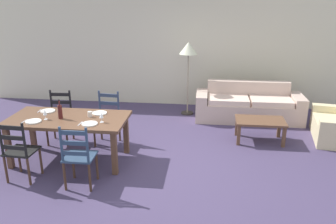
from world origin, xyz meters
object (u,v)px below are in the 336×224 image
object	(u,v)px
coffee_table	(260,123)
wine_glass_near_right	(101,116)
dining_table	(68,123)
dining_chair_far_left	(60,117)
dining_chair_far_right	(107,118)
coffee_cup_primary	(90,114)
standing_lamp	(188,53)
dining_chair_near_left	(19,151)
couch	(248,106)
wine_glass_near_left	(45,113)
wine_bottle	(60,112)
dining_chair_near_right	(78,156)

from	to	relation	value
coffee_table	wine_glass_near_right	bearing A→B (deg)	-153.16
dining_table	dining_chair_far_left	world-z (taller)	dining_chair_far_left
dining_table	dining_chair_far_right	bearing A→B (deg)	61.22
coffee_cup_primary	standing_lamp	xyz separation A→B (m)	(1.42, 2.50, 0.62)
coffee_table	standing_lamp	distance (m)	2.27
dining_chair_near_left	couch	distance (m)	4.74
dining_chair_far_left	couch	xyz separation A→B (m)	(3.58, 1.67, -0.19)
dining_chair_far_right	dining_chair_near_left	bearing A→B (deg)	-120.85
wine_glass_near_left	dining_table	bearing A→B (deg)	21.59
coffee_cup_primary	couch	xyz separation A→B (m)	(2.77, 2.31, -0.50)
wine_glass_near_right	dining_chair_far_right	bearing A→B (deg)	101.83
wine_glass_near_left	coffee_table	distance (m)	3.78
coffee_cup_primary	wine_glass_near_right	bearing A→B (deg)	-39.60
wine_bottle	standing_lamp	distance (m)	3.26
wine_glass_near_right	dining_chair_near_left	bearing A→B (deg)	-151.86
wine_glass_near_left	wine_glass_near_right	size ratio (longest dim) A/B	1.00
couch	standing_lamp	world-z (taller)	standing_lamp
dining_table	dining_chair_near_right	distance (m)	0.93
dining_chair_near_left	wine_glass_near_left	size ratio (longest dim) A/B	5.96
wine_glass_near_right	standing_lamp	bearing A→B (deg)	66.95
dining_chair_far_right	coffee_table	bearing A→B (deg)	8.37
dining_chair_far_right	coffee_cup_primary	distance (m)	0.76
dining_chair_near_left	standing_lamp	xyz separation A→B (m)	(2.23, 3.29, 0.93)
coffee_cup_primary	coffee_table	xyz separation A→B (m)	(2.86, 1.10, -0.44)
dining_chair_near_left	coffee_table	xyz separation A→B (m)	(3.67, 1.89, -0.12)
dining_table	coffee_cup_primary	size ratio (longest dim) A/B	21.11
wine_bottle	coffee_table	xyz separation A→B (m)	(3.30, 1.23, -0.51)
dining_chair_near_left	standing_lamp	world-z (taller)	standing_lamp
wine_bottle	wine_glass_near_right	bearing A→B (deg)	-7.09
wine_glass_near_left	couch	size ratio (longest dim) A/B	0.07
wine_bottle	couch	world-z (taller)	wine_bottle
dining_chair_near_right	wine_bottle	bearing A→B (deg)	126.50
coffee_table	standing_lamp	world-z (taller)	standing_lamp
dining_chair_near_right	dining_table	bearing A→B (deg)	119.80
wine_bottle	wine_glass_near_left	bearing A→B (deg)	-163.06
dining_chair_near_left	wine_glass_near_right	world-z (taller)	dining_chair_near_left
wine_glass_near_left	wine_glass_near_right	distance (m)	0.92
wine_glass_near_left	standing_lamp	xyz separation A→B (m)	(2.07, 2.70, 0.55)
dining_chair_far_right	coffee_cup_primary	world-z (taller)	dining_chair_far_right
wine_glass_near_right	wine_glass_near_left	bearing A→B (deg)	178.76
dining_chair_near_left	dining_chair_far_left	world-z (taller)	same
dining_chair_near_left	standing_lamp	size ratio (longest dim) A/B	0.59
dining_chair_near_right	dining_chair_far_right	world-z (taller)	same
dining_chair_far_right	wine_bottle	xyz separation A→B (m)	(-0.51, -0.82, 0.39)
dining_chair_far_left	coffee_cup_primary	distance (m)	1.08
coffee_cup_primary	couch	size ratio (longest dim) A/B	0.04
dining_table	dining_chair_near_right	xyz separation A→B (m)	(0.45, -0.79, -0.19)
dining_chair_far_right	wine_glass_near_right	size ratio (longest dim) A/B	5.96
dining_chair_near_left	couch	bearing A→B (deg)	40.95
dining_table	wine_glass_near_right	size ratio (longest dim) A/B	11.80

